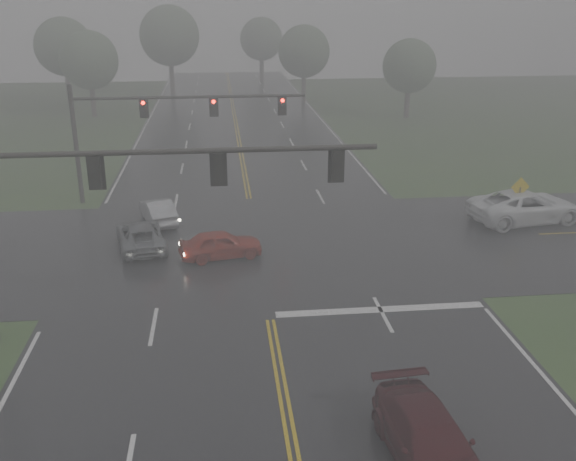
{
  "coord_description": "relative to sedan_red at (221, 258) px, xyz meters",
  "views": [
    {
      "loc": [
        -1.74,
        -8.25,
        11.96
      ],
      "look_at": [
        0.92,
        16.0,
        2.99
      ],
      "focal_mm": 40.0,
      "sensor_mm": 36.0,
      "label": 1
    }
  ],
  "objects": [
    {
      "name": "main_road",
      "position": [
        1.83,
        -0.64,
        0.0
      ],
      "size": [
        18.0,
        160.0,
        0.02
      ],
      "primitive_type": "cube",
      "color": "black",
      "rests_on": "ground"
    },
    {
      "name": "cross_street",
      "position": [
        1.83,
        1.36,
        0.0
      ],
      "size": [
        120.0,
        14.0,
        0.02
      ],
      "primitive_type": "cube",
      "color": "black",
      "rests_on": "ground"
    },
    {
      "name": "stop_bar",
      "position": [
        6.33,
        -6.24,
        0.0
      ],
      "size": [
        8.5,
        0.5,
        0.01
      ],
      "primitive_type": "cube",
      "color": "silver",
      "rests_on": "ground"
    },
    {
      "name": "sedan_red",
      "position": [
        0.0,
        0.0,
        0.0
      ],
      "size": [
        4.21,
        2.36,
        1.35
      ],
      "primitive_type": "imported",
      "rotation": [
        0.0,
        0.0,
        1.77
      ],
      "color": "#9A190E",
      "rests_on": "ground"
    },
    {
      "name": "sedan_silver",
      "position": [
        -3.41,
        5.51,
        0.0
      ],
      "size": [
        2.52,
        4.28,
        1.33
      ],
      "primitive_type": "imported",
      "rotation": [
        0.0,
        0.0,
        3.43
      ],
      "color": "#A8ABB0",
      "rests_on": "ground"
    },
    {
      "name": "car_grey",
      "position": [
        -3.97,
        1.68,
        0.0
      ],
      "size": [
        3.08,
        5.03,
        1.3
      ],
      "primitive_type": "imported",
      "rotation": [
        0.0,
        0.0,
        3.35
      ],
      "color": "#595D61",
      "rests_on": "ground"
    },
    {
      "name": "pickup_white",
      "position": [
        16.96,
        3.42,
        0.0
      ],
      "size": [
        6.76,
        3.91,
        1.77
      ],
      "primitive_type": "imported",
      "rotation": [
        0.0,
        0.0,
        1.73
      ],
      "color": "white",
      "rests_on": "ground"
    },
    {
      "name": "signal_gantry_near",
      "position": [
        -4.01,
        -6.98,
        5.51
      ],
      "size": [
        14.18,
        0.34,
        7.84
      ],
      "color": "black",
      "rests_on": "ground"
    },
    {
      "name": "signal_gantry_far",
      "position": [
        -4.01,
        9.81,
        5.05
      ],
      "size": [
        13.87,
        0.36,
        7.14
      ],
      "color": "black",
      "rests_on": "ground"
    },
    {
      "name": "sign_diamond_east",
      "position": [
        16.39,
        3.21,
        1.79
      ],
      "size": [
        1.1,
        0.15,
        2.66
      ],
      "rotation": [
        0.0,
        0.0,
        0.1
      ],
      "color": "black",
      "rests_on": "ground"
    },
    {
      "name": "tree_nw_a",
      "position": [
        -12.78,
        40.26,
        5.72
      ],
      "size": [
        5.93,
        5.93,
        8.7
      ],
      "color": "#2F241E",
      "rests_on": "ground"
    },
    {
      "name": "tree_ne_a",
      "position": [
        10.33,
        47.48,
        5.81
      ],
      "size": [
        6.01,
        6.01,
        8.83
      ],
      "color": "#2F241E",
      "rests_on": "ground"
    },
    {
      "name": "tree_n_mid",
      "position": [
        -5.55,
        55.79,
        7.19
      ],
      "size": [
        7.44,
        7.44,
        10.93
      ],
      "color": "#2F241E",
      "rests_on": "ground"
    },
    {
      "name": "tree_e_near",
      "position": [
        19.55,
        35.93,
        5.22
      ],
      "size": [
        5.4,
        5.4,
        7.94
      ],
      "color": "#2F241E",
      "rests_on": "ground"
    },
    {
      "name": "tree_nw_b",
      "position": [
        -17.2,
        49.76,
        6.39
      ],
      "size": [
        6.62,
        6.62,
        9.72
      ],
      "color": "#2F241E",
      "rests_on": "ground"
    },
    {
      "name": "tree_n_far",
      "position": [
        6.8,
        68.0,
        5.96
      ],
      "size": [
        6.17,
        6.17,
        9.07
      ],
      "color": "#2F241E",
      "rests_on": "ground"
    }
  ]
}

